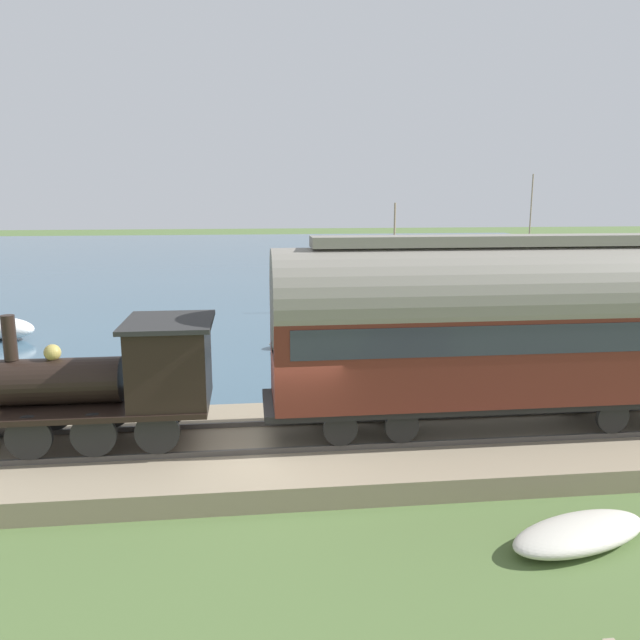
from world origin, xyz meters
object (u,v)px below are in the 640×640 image
object	(u,v)px
rowboat_near_shore	(440,351)
beached_dinghy	(579,533)
sailboat_yellow	(527,271)
steam_locomotive	(124,375)
passenger_coach	(500,323)
rowboat_far_out	(297,342)
sailboat_gray	(393,297)

from	to	relation	value
rowboat_near_shore	beached_dinghy	world-z (taller)	rowboat_near_shore
sailboat_yellow	rowboat_near_shore	world-z (taller)	sailboat_yellow
steam_locomotive	passenger_coach	bearing A→B (deg)	-90.00
passenger_coach	sailboat_yellow	xyz separation A→B (m)	(29.74, -14.44, -2.58)
steam_locomotive	rowboat_far_out	xyz separation A→B (m)	(10.77, -4.65, -1.92)
steam_locomotive	sailboat_gray	bearing A→B (deg)	-29.81
sailboat_yellow	passenger_coach	bearing A→B (deg)	159.10
steam_locomotive	rowboat_near_shore	size ratio (longest dim) A/B	2.62
rowboat_far_out	beached_dinghy	size ratio (longest dim) A/B	0.86
steam_locomotive	rowboat_near_shore	xyz separation A→B (m)	(8.44, -9.85, -1.86)
passenger_coach	sailboat_gray	xyz separation A→B (m)	(17.83, -1.67, -2.32)
steam_locomotive	sailboat_gray	xyz separation A→B (m)	(17.83, -10.22, -1.37)
rowboat_near_shore	sailboat_gray	bearing A→B (deg)	-49.73
sailboat_gray	rowboat_near_shore	xyz separation A→B (m)	(-9.39, 0.37, -0.49)
sailboat_gray	rowboat_far_out	size ratio (longest dim) A/B	2.41
sailboat_yellow	beached_dinghy	distance (m)	36.98
sailboat_yellow	rowboat_near_shore	distance (m)	25.03
passenger_coach	beached_dinghy	distance (m)	5.12
rowboat_near_shore	rowboat_far_out	xyz separation A→B (m)	(2.33, 5.20, -0.06)
steam_locomotive	sailboat_yellow	bearing A→B (deg)	-37.69
passenger_coach	rowboat_near_shore	distance (m)	8.99
sailboat_yellow	beached_dinghy	bearing A→B (deg)	161.79
steam_locomotive	passenger_coach	xyz separation A→B (m)	(0.00, -8.54, 0.96)
steam_locomotive	sailboat_yellow	world-z (taller)	sailboat_yellow
beached_dinghy	sailboat_yellow	bearing A→B (deg)	-23.20
rowboat_near_shore	rowboat_far_out	size ratio (longest dim) A/B	0.79
sailboat_yellow	rowboat_far_out	size ratio (longest dim) A/B	2.88
passenger_coach	sailboat_gray	size ratio (longest dim) A/B	1.77
sailboat_gray	rowboat_near_shore	size ratio (longest dim) A/B	3.07
steam_locomotive	rowboat_far_out	distance (m)	11.88
sailboat_yellow	steam_locomotive	bearing A→B (deg)	147.30
sailboat_yellow	rowboat_far_out	world-z (taller)	sailboat_yellow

